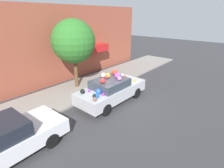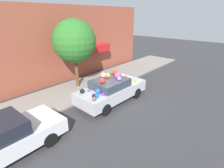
# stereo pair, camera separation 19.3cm
# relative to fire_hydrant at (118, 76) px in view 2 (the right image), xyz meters

# --- Properties ---
(ground_plane) EXTENTS (60.00, 60.00, 0.00)m
(ground_plane) POSITION_rel_fire_hydrant_xyz_m (-2.71, -1.72, -0.46)
(ground_plane) COLOR #38383A
(sidewalk_curb) EXTENTS (24.00, 3.20, 0.11)m
(sidewalk_curb) POSITION_rel_fire_hydrant_xyz_m (-2.71, 0.98, -0.40)
(sidewalk_curb) COLOR gray
(sidewalk_curb) RESTS_ON ground
(building_facade) EXTENTS (18.00, 1.20, 5.44)m
(building_facade) POSITION_rel_fire_hydrant_xyz_m (-2.58, 3.20, 2.24)
(building_facade) COLOR #9E4C38
(building_facade) RESTS_ON ground
(street_tree) EXTENTS (2.79, 2.79, 4.48)m
(street_tree) POSITION_rel_fire_hydrant_xyz_m (-2.71, 1.37, 2.73)
(street_tree) COLOR brown
(street_tree) RESTS_ON sidewalk_curb
(fire_hydrant) EXTENTS (0.20, 0.20, 0.70)m
(fire_hydrant) POSITION_rel_fire_hydrant_xyz_m (0.00, 0.00, 0.00)
(fire_hydrant) COLOR #B2B2B7
(fire_hydrant) RESTS_ON sidewalk_curb
(art_car) EXTENTS (4.40, 1.86, 1.75)m
(art_car) POSITION_rel_fire_hydrant_xyz_m (-2.74, -1.83, 0.31)
(art_car) COLOR #B7BABF
(art_car) RESTS_ON ground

